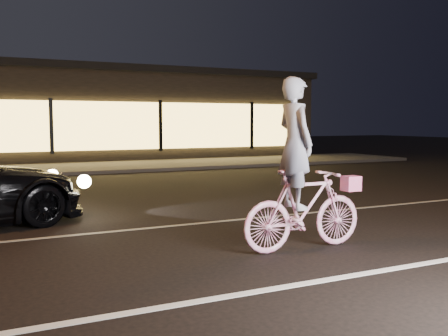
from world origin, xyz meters
TOP-DOWN VIEW (x-y plane):
  - ground at (0.00, 0.00)m, footprint 90.00×90.00m
  - lane_stripe_near at (0.00, -1.50)m, footprint 60.00×0.12m
  - lane_stripe_far at (0.00, 2.00)m, footprint 60.00×0.10m
  - sidewalk at (0.00, 13.00)m, footprint 30.00×4.00m
  - storefront at (0.00, 18.97)m, footprint 25.40×8.42m
  - cyclist at (1.54, -0.26)m, footprint 1.88×0.65m

SIDE VIEW (x-z plane):
  - ground at x=0.00m, z-range 0.00..0.00m
  - lane_stripe_near at x=0.00m, z-range 0.00..0.01m
  - lane_stripe_far at x=0.00m, z-range 0.00..0.01m
  - sidewalk at x=0.00m, z-range 0.00..0.12m
  - cyclist at x=1.54m, z-range -0.34..2.02m
  - storefront at x=0.00m, z-range 0.05..4.25m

